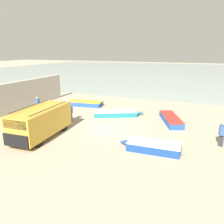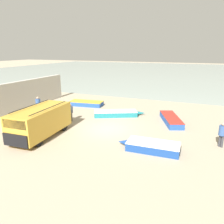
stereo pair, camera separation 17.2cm
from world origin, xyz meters
TOP-DOWN VIEW (x-y plane):
  - ground_plane at (0.00, 0.00)m, footprint 200.00×200.00m
  - sea_water at (0.00, 52.00)m, footprint 120.00×80.00m
  - harbor_wall at (-11.05, 1.00)m, footprint 0.50×16.13m
  - parked_van at (-3.93, -3.26)m, footprint 2.33×5.38m
  - fishing_rowboat_0 at (-0.62, 3.74)m, footprint 4.91×3.10m
  - fishing_rowboat_1 at (-5.49, 6.20)m, footprint 4.66×2.04m
  - fishing_rowboat_2 at (4.17, -2.49)m, footprint 4.06×1.61m
  - fishing_rowboat_3 at (4.49, 3.87)m, footprint 2.63×4.96m
  - fisherman_0 at (-8.05, 1.28)m, footprint 0.47×0.47m
  - fisherman_1 at (8.31, -0.24)m, footprint 0.45×0.45m
  - fisherman_2 at (-3.87, 0.61)m, footprint 0.43×0.43m

SIDE VIEW (x-z plane):
  - ground_plane at x=0.00m, z-range 0.00..0.00m
  - sea_water at x=0.00m, z-range 0.00..0.01m
  - fishing_rowboat_0 at x=-0.62m, z-range 0.00..0.50m
  - fishing_rowboat_1 at x=-5.49m, z-range 0.00..0.51m
  - fishing_rowboat_3 at x=4.49m, z-range 0.00..0.53m
  - fishing_rowboat_2 at x=4.17m, z-range 0.00..0.55m
  - fisherman_2 at x=-3.87m, z-range 0.16..1.78m
  - fisherman_1 at x=8.31m, z-range 0.17..1.88m
  - fisherman_0 at x=-8.05m, z-range 0.18..1.96m
  - parked_van at x=-3.93m, z-range 0.05..2.33m
  - harbor_wall at x=-11.05m, z-range 0.00..3.04m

